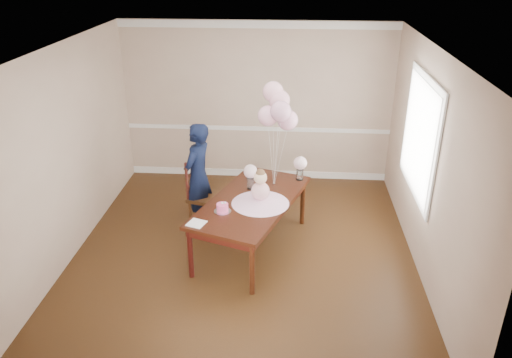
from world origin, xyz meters
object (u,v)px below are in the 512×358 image
object	(u,v)px
dining_table_top	(251,201)
woman	(198,175)
dining_chair_seat	(207,197)
birthday_cake	(222,208)

from	to	relation	value
dining_table_top	woman	size ratio (longest dim) A/B	1.27
dining_chair_seat	birthday_cake	bearing A→B (deg)	-53.44
dining_table_top	birthday_cake	world-z (taller)	birthday_cake
birthday_cake	dining_table_top	bearing A→B (deg)	46.58
dining_table_top	birthday_cake	bearing A→B (deg)	-113.96
birthday_cake	woman	bearing A→B (deg)	116.68
dining_table_top	woman	world-z (taller)	woman
dining_table_top	dining_chair_seat	world-z (taller)	dining_table_top
birthday_cake	woman	world-z (taller)	woman
birthday_cake	dining_chair_seat	distance (m)	1.04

